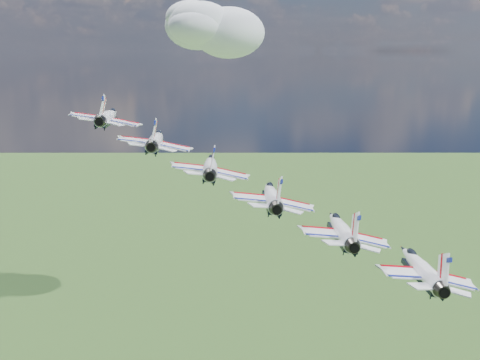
{
  "coord_description": "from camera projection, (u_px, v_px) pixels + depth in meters",
  "views": [
    {
      "loc": [
        -21.36,
        -100.28,
        165.77
      ],
      "look_at": [
        -5.16,
        -21.93,
        148.59
      ],
      "focal_mm": 45.0,
      "sensor_mm": 36.0,
      "label": 1
    }
  ],
  "objects": [
    {
      "name": "jet_5",
      "position": [
        420.0,
        267.0,
        69.11
      ],
      "size": [
        13.48,
        17.07,
        6.35
      ],
      "primitive_type": null,
      "rotation": [
        0.0,
        0.17,
        -0.17
      ],
      "color": "white"
    },
    {
      "name": "jet_0",
      "position": [
        108.0,
        116.0,
        94.56
      ],
      "size": [
        13.48,
        17.07,
        6.35
      ],
      "primitive_type": null,
      "rotation": [
        0.0,
        0.17,
        -0.17
      ],
      "color": "silver"
    },
    {
      "name": "jet_3",
      "position": [
        271.0,
        195.0,
        79.29
      ],
      "size": [
        13.48,
        17.07,
        6.35
      ],
      "primitive_type": null,
      "rotation": [
        0.0,
        0.17,
        -0.17
      ],
      "color": "white"
    },
    {
      "name": "cloud_far",
      "position": [
        202.0,
        25.0,
        332.09
      ],
      "size": [
        67.27,
        52.85,
        26.43
      ],
      "primitive_type": "ellipsoid",
      "color": "white"
    },
    {
      "name": "jet_2",
      "position": [
        210.0,
        166.0,
        84.38
      ],
      "size": [
        13.48,
        17.07,
        6.35
      ],
      "primitive_type": null,
      "rotation": [
        0.0,
        0.17,
        -0.17
      ],
      "color": "silver"
    },
    {
      "name": "jet_4",
      "position": [
        341.0,
        229.0,
        74.2
      ],
      "size": [
        13.48,
        17.07,
        6.35
      ],
      "primitive_type": null,
      "rotation": [
        0.0,
        0.17,
        -0.17
      ],
      "color": "white"
    },
    {
      "name": "jet_1",
      "position": [
        156.0,
        140.0,
        89.47
      ],
      "size": [
        13.48,
        17.07,
        6.35
      ],
      "primitive_type": null,
      "rotation": [
        0.0,
        0.17,
        -0.17
      ],
      "color": "white"
    }
  ]
}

